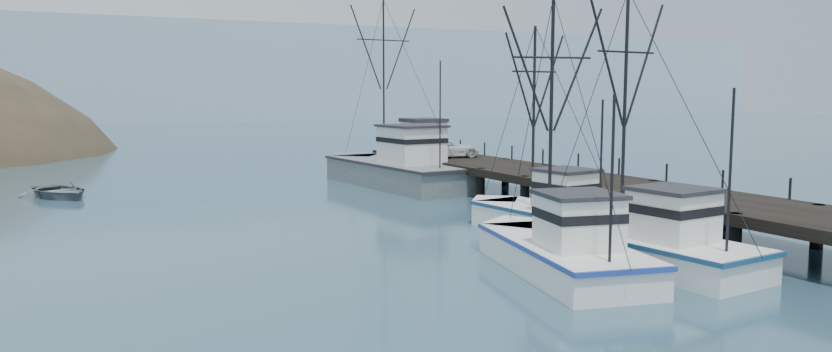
{
  "coord_description": "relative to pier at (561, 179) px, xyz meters",
  "views": [
    {
      "loc": [
        -13.69,
        -19.99,
        6.94
      ],
      "look_at": [
        3.69,
        14.96,
        2.5
      ],
      "focal_mm": 32.0,
      "sensor_mm": 36.0,
      "label": 1
    }
  ],
  "objects": [
    {
      "name": "distant_ridge",
      "position": [
        -4.0,
        154.0,
        -1.69
      ],
      "size": [
        360.0,
        40.0,
        26.0
      ],
      "primitive_type": "cube",
      "color": "#9EB2C6",
      "rests_on": "ground"
    },
    {
      "name": "trawler_near",
      "position": [
        -6.48,
        -13.7,
        -0.87
      ],
      "size": [
        4.6,
        11.22,
        11.33
      ],
      "color": "white",
      "rests_on": "ground"
    },
    {
      "name": "pier_shed",
      "position": [
        -0.28,
        17.78,
        1.73
      ],
      "size": [
        3.0,
        3.2,
        2.8
      ],
      "color": "silver",
      "rests_on": "pier"
    },
    {
      "name": "pickup_truck",
      "position": [
        -0.59,
        12.9,
        0.97
      ],
      "size": [
        4.91,
        2.5,
        1.33
      ],
      "primitive_type": "imported",
      "rotation": [
        0.0,
        0.0,
        1.51
      ],
      "color": "white",
      "rests_on": "pier"
    },
    {
      "name": "pier",
      "position": [
        0.0,
        0.0,
        0.0
      ],
      "size": [
        6.0,
        44.0,
        2.0
      ],
      "color": "black",
      "rests_on": "ground"
    },
    {
      "name": "motorboat",
      "position": [
        -27.2,
        17.92,
        -1.69
      ],
      "size": [
        5.79,
        6.71,
        1.17
      ],
      "primitive_type": "imported",
      "rotation": [
        0.0,
        0.0,
        0.37
      ],
      "color": "slate",
      "rests_on": "ground"
    },
    {
      "name": "work_vessel",
      "position": [
        -4.68,
        13.77,
        -0.46
      ],
      "size": [
        6.37,
        17.22,
        14.13
      ],
      "color": "slate",
      "rests_on": "ground"
    },
    {
      "name": "trawler_mid",
      "position": [
        -10.15,
        -13.22,
        -0.87
      ],
      "size": [
        5.55,
        11.1,
        10.96
      ],
      "color": "white",
      "rests_on": "ground"
    },
    {
      "name": "trawler_far",
      "position": [
        -5.85,
        -6.43,
        -0.87
      ],
      "size": [
        4.31,
        10.19,
        10.52
      ],
      "color": "white",
      "rests_on": "ground"
    },
    {
      "name": "ground",
      "position": [
        -14.0,
        -16.0,
        -1.69
      ],
      "size": [
        400.0,
        400.0,
        0.0
      ],
      "primitive_type": "plane",
      "color": "#2A4B5E",
      "rests_on": "ground"
    }
  ]
}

